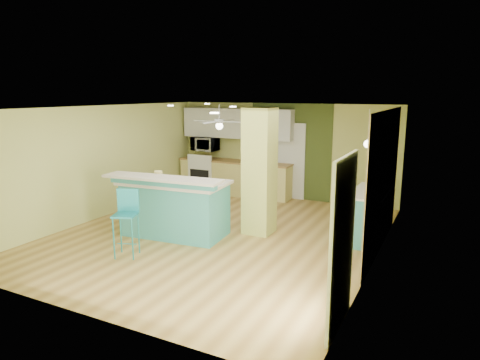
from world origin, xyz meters
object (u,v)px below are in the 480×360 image
at_px(side_counter, 369,215).
at_px(peninsula, 175,207).
at_px(fruit_bowl, 247,161).
at_px(bar_stool, 127,212).
at_px(canister, 158,175).

bearing_deg(side_counter, peninsula, -156.97).
height_order(side_counter, fruit_bowl, fruit_bowl).
height_order(peninsula, bar_stool, peninsula).
relative_size(bar_stool, canister, 7.06).
distance_m(bar_stool, canister, 1.44).
height_order(bar_stool, canister, canister).
relative_size(fruit_bowl, canister, 1.64).
relative_size(side_counter, canister, 9.04).
xyz_separation_m(peninsula, bar_stool, (-0.11, -1.25, 0.20)).
xyz_separation_m(bar_stool, fruit_bowl, (-0.02, 4.75, 0.20)).
distance_m(bar_stool, side_counter, 4.51).
height_order(bar_stool, fruit_bowl, bar_stool).
bearing_deg(bar_stool, fruit_bowl, 68.79).
bearing_deg(bar_stool, side_counter, 15.78).
relative_size(peninsula, bar_stool, 2.05).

